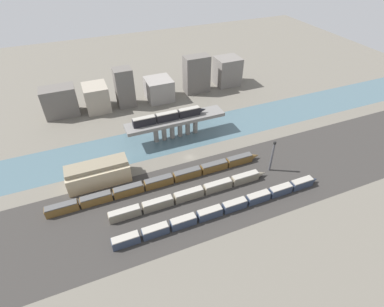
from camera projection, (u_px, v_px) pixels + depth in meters
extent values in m
plane|color=#666056|center=(190.00, 157.00, 139.25)|extent=(400.00, 400.00, 0.00)
cube|color=#33302D|center=(212.00, 191.00, 121.80)|extent=(280.00, 42.00, 0.01)
cube|color=#47606B|center=(176.00, 136.00, 152.45)|extent=(320.00, 25.18, 0.01)
cube|color=slate|center=(176.00, 120.00, 146.33)|extent=(49.53, 9.21, 1.73)
cylinder|color=gray|center=(156.00, 134.00, 146.52)|extent=(2.40, 2.40, 9.04)
cylinder|color=gray|center=(164.00, 132.00, 147.78)|extent=(2.40, 2.40, 9.04)
cylinder|color=gray|center=(172.00, 130.00, 149.03)|extent=(2.40, 2.40, 9.04)
cylinder|color=gray|center=(180.00, 128.00, 150.29)|extent=(2.40, 2.40, 9.04)
cylinder|color=gray|center=(188.00, 126.00, 151.54)|extent=(2.40, 2.40, 9.04)
cylinder|color=gray|center=(195.00, 125.00, 152.80)|extent=(2.40, 2.40, 9.04)
cube|color=black|center=(144.00, 122.00, 139.99)|extent=(10.75, 2.88, 3.70)
cube|color=#9E998E|center=(144.00, 118.00, 138.73)|extent=(10.32, 2.65, 0.40)
cube|color=black|center=(167.00, 117.00, 143.39)|extent=(10.75, 2.88, 3.70)
cube|color=#9E998E|center=(167.00, 113.00, 142.12)|extent=(10.32, 2.65, 0.40)
cube|color=black|center=(189.00, 112.00, 146.79)|extent=(10.75, 2.88, 3.70)
cube|color=#9E998E|center=(189.00, 109.00, 145.52)|extent=(10.32, 2.65, 0.40)
cone|color=black|center=(203.00, 110.00, 149.07)|extent=(3.76, 2.59, 2.59)
cube|color=#2D384C|center=(126.00, 241.00, 101.16)|extent=(9.48, 3.11, 3.37)
cube|color=#9E998E|center=(125.00, 237.00, 100.00)|extent=(9.10, 2.86, 0.40)
cube|color=#2D384C|center=(155.00, 231.00, 104.28)|extent=(9.48, 3.11, 3.37)
cube|color=#9E998E|center=(155.00, 228.00, 103.12)|extent=(9.10, 2.86, 0.40)
cube|color=#2D384C|center=(183.00, 222.00, 107.40)|extent=(9.48, 3.11, 3.37)
cube|color=#9E998E|center=(183.00, 219.00, 106.23)|extent=(9.10, 2.86, 0.40)
cube|color=#2D384C|center=(210.00, 213.00, 110.52)|extent=(9.48, 3.11, 3.37)
cube|color=#9E998E|center=(210.00, 210.00, 109.35)|extent=(9.10, 2.86, 0.40)
cube|color=#2D384C|center=(234.00, 205.00, 113.63)|extent=(9.48, 3.11, 3.37)
cube|color=#9E998E|center=(235.00, 202.00, 112.47)|extent=(9.10, 2.86, 0.40)
cube|color=#2D384C|center=(258.00, 198.00, 116.75)|extent=(9.48, 3.11, 3.37)
cube|color=#9E998E|center=(259.00, 194.00, 115.59)|extent=(9.10, 2.86, 0.40)
cube|color=#2D384C|center=(280.00, 190.00, 119.87)|extent=(9.48, 3.11, 3.37)
cube|color=#9E998E|center=(281.00, 187.00, 118.71)|extent=(9.10, 2.86, 0.40)
cube|color=#2D384C|center=(302.00, 184.00, 122.99)|extent=(9.48, 3.11, 3.37)
cube|color=#9E998E|center=(303.00, 180.00, 121.82)|extent=(9.10, 2.86, 0.40)
cone|color=#2D384C|center=(314.00, 180.00, 125.01)|extent=(3.32, 2.80, 2.80)
cube|color=gray|center=(125.00, 214.00, 110.26)|extent=(11.88, 2.96, 3.44)
cube|color=#9E998E|center=(124.00, 211.00, 109.07)|extent=(11.40, 2.73, 0.40)
cube|color=gray|center=(158.00, 204.00, 114.07)|extent=(11.88, 2.96, 3.44)
cube|color=#9E998E|center=(157.00, 201.00, 112.88)|extent=(11.40, 2.73, 0.40)
cube|color=gray|center=(189.00, 195.00, 117.87)|extent=(11.88, 2.96, 3.44)
cube|color=#9E998E|center=(189.00, 191.00, 116.69)|extent=(11.40, 2.73, 0.40)
cube|color=gray|center=(218.00, 186.00, 121.68)|extent=(11.88, 2.96, 3.44)
cube|color=#9E998E|center=(218.00, 183.00, 120.49)|extent=(11.40, 2.73, 0.40)
cube|color=gray|center=(245.00, 178.00, 125.49)|extent=(11.88, 2.96, 3.44)
cube|color=#9E998E|center=(246.00, 175.00, 124.30)|extent=(11.40, 2.73, 0.40)
cone|color=gray|center=(261.00, 174.00, 127.99)|extent=(4.16, 2.67, 2.67)
cube|color=brown|center=(62.00, 209.00, 112.21)|extent=(11.96, 3.09, 3.50)
cube|color=#4C4C4C|center=(61.00, 205.00, 111.00)|extent=(11.48, 2.84, 0.40)
cube|color=brown|center=(96.00, 199.00, 115.99)|extent=(11.96, 3.09, 3.50)
cube|color=#4C4C4C|center=(95.00, 196.00, 114.78)|extent=(11.48, 2.84, 0.40)
cube|color=brown|center=(129.00, 190.00, 119.77)|extent=(11.96, 3.09, 3.50)
cube|color=#4C4C4C|center=(128.00, 187.00, 118.57)|extent=(11.48, 2.84, 0.40)
cube|color=brown|center=(159.00, 182.00, 123.56)|extent=(11.96, 3.09, 3.50)
cube|color=#4C4C4C|center=(159.00, 179.00, 122.35)|extent=(11.48, 2.84, 0.40)
cube|color=brown|center=(187.00, 174.00, 127.34)|extent=(11.96, 3.09, 3.50)
cube|color=#4C4C4C|center=(187.00, 171.00, 126.14)|extent=(11.48, 2.84, 0.40)
cube|color=brown|center=(214.00, 167.00, 131.13)|extent=(11.96, 3.09, 3.50)
cube|color=#4C4C4C|center=(214.00, 164.00, 129.92)|extent=(11.48, 2.84, 0.40)
cube|color=brown|center=(239.00, 160.00, 134.91)|extent=(11.96, 3.09, 3.50)
cube|color=#4C4C4C|center=(240.00, 157.00, 133.70)|extent=(11.48, 2.84, 0.40)
cone|color=brown|center=(255.00, 156.00, 137.43)|extent=(4.18, 2.78, 2.78)
cube|color=tan|center=(98.00, 174.00, 124.06)|extent=(25.40, 10.44, 7.88)
cube|color=#7C725C|center=(96.00, 166.00, 121.09)|extent=(24.89, 7.31, 1.73)
cylinder|color=#4C4C51|center=(272.00, 158.00, 127.80)|extent=(0.94, 0.94, 14.16)
cube|color=black|center=(275.00, 143.00, 123.05)|extent=(1.00, 0.70, 1.20)
cube|color=#605B56|center=(60.00, 102.00, 164.34)|extent=(17.98, 10.69, 16.53)
cube|color=gray|center=(97.00, 98.00, 169.95)|extent=(12.99, 15.00, 14.71)
cube|color=#605B56|center=(124.00, 88.00, 171.26)|extent=(10.04, 9.16, 22.56)
cube|color=gray|center=(159.00, 89.00, 180.13)|extent=(15.09, 15.23, 12.99)
cube|color=#605B56|center=(197.00, 74.00, 185.50)|extent=(15.52, 8.52, 22.84)
cube|color=slate|center=(227.00, 71.00, 195.67)|extent=(15.45, 13.70, 17.77)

